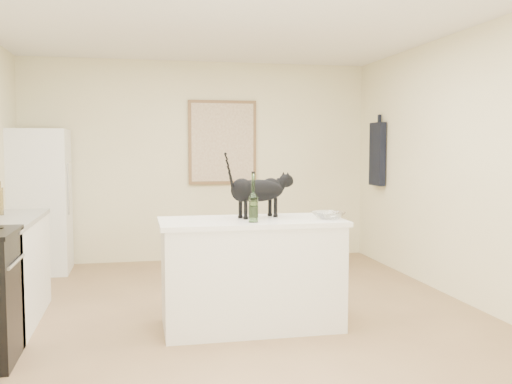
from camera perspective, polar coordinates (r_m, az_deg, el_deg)
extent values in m
plane|color=#9A7852|center=(5.05, -2.06, -12.66)|extent=(5.50, 5.50, 0.00)
plane|color=white|center=(4.95, -2.15, 17.45)|extent=(5.50, 5.50, 0.00)
plane|color=#F1EBBB|center=(7.55, -5.64, 3.05)|extent=(4.50, 0.00, 4.50)
plane|color=#F1EBBB|center=(2.17, 10.23, -0.65)|extent=(4.50, 0.00, 4.50)
plane|color=#F1EBBB|center=(5.66, 20.98, 2.28)|extent=(0.00, 5.50, 5.50)
cube|color=white|center=(4.77, -0.47, -8.35)|extent=(1.44, 0.67, 0.86)
cube|color=white|center=(4.69, -0.47, -2.98)|extent=(1.50, 0.70, 0.04)
cube|color=white|center=(5.29, -24.17, -7.46)|extent=(0.60, 1.40, 0.86)
cube|color=white|center=(7.22, -20.82, -0.87)|extent=(0.68, 0.68, 1.70)
cube|color=brown|center=(7.56, -3.36, 4.96)|extent=(0.90, 0.03, 1.10)
cube|color=beige|center=(7.54, -3.34, 4.96)|extent=(0.82, 0.00, 1.02)
cube|color=black|center=(7.44, 12.02, 3.72)|extent=(0.08, 0.34, 0.80)
cylinder|color=#2F6327|center=(4.49, -0.26, -0.81)|extent=(0.09, 0.09, 0.35)
imported|color=white|center=(4.74, 7.23, -2.32)|extent=(0.32, 0.32, 0.06)
cube|color=silver|center=(7.26, -18.08, 2.25)|extent=(0.03, 0.12, 0.15)
cylinder|color=brown|center=(5.43, -24.16, -0.86)|extent=(0.06, 0.06, 0.24)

